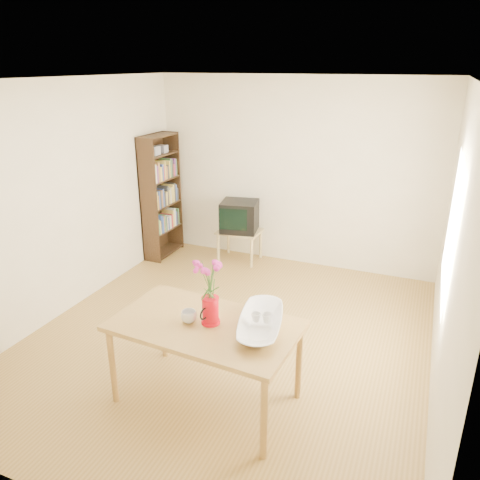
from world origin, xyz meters
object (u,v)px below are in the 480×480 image
at_px(table, 205,331).
at_px(pitcher, 211,311).
at_px(mug, 189,317).
at_px(bowl, 261,300).
at_px(television, 240,216).

distance_m(table, pitcher, 0.19).
relative_size(mug, bowl, 0.25).
bearing_deg(table, bowl, 19.71).
height_order(table, pitcher, pitcher).
height_order(pitcher, television, pitcher).
distance_m(table, bowl, 0.55).
bearing_deg(television, mug, -86.37).
distance_m(mug, bowl, 0.62).
xyz_separation_m(table, mug, (-0.13, -0.03, 0.13)).
height_order(mug, television, television).
distance_m(bowl, television, 3.15).
bearing_deg(mug, table, 156.10).
relative_size(table, television, 2.69).
bearing_deg(television, bowl, -75.59).
height_order(table, bowl, bowl).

